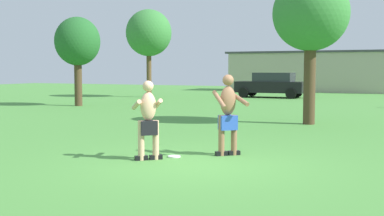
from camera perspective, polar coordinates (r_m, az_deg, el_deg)
The scene contains 9 objects.
ground_plane at distance 9.59m, azimuth 0.42°, elevation -6.51°, with size 80.00×80.00×0.00m, color #4C8E3D.
player_near at distance 10.45m, azimuth 4.18°, elevation -0.55°, with size 0.84×0.74×1.72m.
player_in_black at distance 9.97m, azimuth -5.08°, elevation -1.25°, with size 0.76×0.76×1.60m.
frisbee at distance 10.35m, azimuth -2.08°, elevation -5.62°, with size 0.27×0.27×0.03m, color white.
car_black_mid_lot at distance 31.72m, azimuth 9.18°, elevation 2.69°, with size 4.31×2.04×1.58m.
outbuilding_behind_lot at distance 40.87m, azimuth 14.20°, elevation 4.13°, with size 14.11×4.22×3.21m.
tree_left_field at distance 24.98m, azimuth -13.10°, elevation 7.40°, with size 2.22×2.22×4.36m.
tree_right_field at distance 31.93m, azimuth -5.02°, elevation 8.60°, with size 2.91×2.91×5.60m.
tree_behind_players at distance 16.82m, azimuth 13.57°, elevation 10.39°, with size 2.49×2.49×4.87m.
Camera 1 is at (3.82, -8.60, 1.85)m, focal length 46.15 mm.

